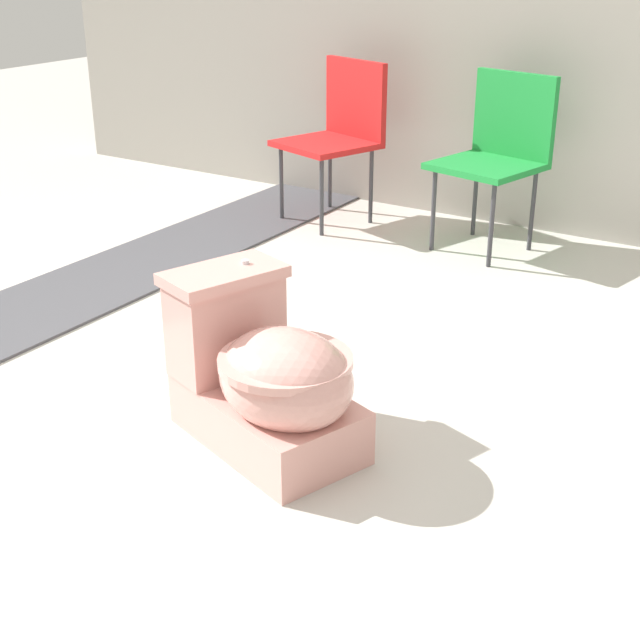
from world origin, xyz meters
name	(u,v)px	position (x,y,z in m)	size (l,w,h in m)	color
ground_plane	(198,417)	(0.00, 0.00, 0.00)	(14.00, 14.00, 0.00)	beige
gravel_strip	(68,296)	(-1.14, 0.50, 0.01)	(0.56, 8.00, 0.01)	#4C4C51
toilet	(267,379)	(0.28, -0.01, 0.22)	(0.71, 0.55, 0.52)	#E09E93
folding_chair_left	(341,124)	(-0.75, 2.11, 0.51)	(0.55, 0.55, 0.83)	red
folding_chair_middle	(500,144)	(0.13, 2.13, 0.51)	(0.53, 0.53, 0.83)	#1E8C38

